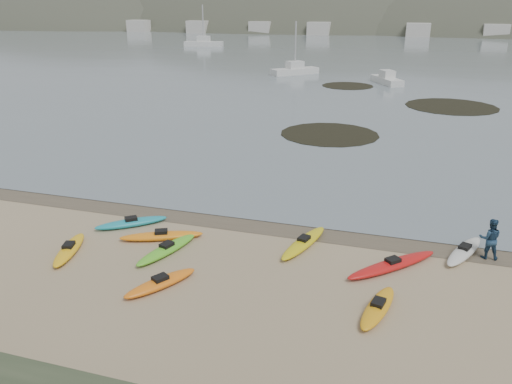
% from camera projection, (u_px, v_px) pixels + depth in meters
% --- Properties ---
extents(ground, '(600.00, 600.00, 0.00)m').
position_uv_depth(ground, '(256.00, 221.00, 24.25)').
color(ground, tan).
rests_on(ground, ground).
extents(wet_sand, '(60.00, 60.00, 0.00)m').
position_uv_depth(wet_sand, '(254.00, 223.00, 23.98)').
color(wet_sand, brown).
rests_on(wet_sand, ground).
extents(water, '(1200.00, 1200.00, 0.00)m').
position_uv_depth(water, '(404.00, 20.00, 292.44)').
color(water, slate).
rests_on(water, ground).
extents(kayaks, '(17.76, 9.16, 0.34)m').
position_uv_depth(kayaks, '(248.00, 253.00, 20.75)').
color(kayaks, orange).
rests_on(kayaks, ground).
extents(person_east, '(0.86, 0.68, 1.76)m').
position_uv_depth(person_east, '(490.00, 239.00, 20.43)').
color(person_east, navy).
rests_on(person_east, ground).
extents(kelp_mats, '(19.51, 32.35, 0.04)m').
position_uv_depth(kelp_mats, '(390.00, 108.00, 49.80)').
color(kelp_mats, black).
rests_on(kelp_mats, water).
extents(moored_boats, '(102.53, 82.24, 1.28)m').
position_uv_depth(moored_boats, '(376.00, 53.00, 98.62)').
color(moored_boats, silver).
rests_on(moored_boats, ground).
extents(far_hills, '(550.00, 135.00, 80.00)m').
position_uv_depth(far_hills, '(499.00, 74.00, 192.65)').
color(far_hills, '#384235').
rests_on(far_hills, ground).
extents(far_town, '(199.00, 5.00, 4.00)m').
position_uv_depth(far_town, '(413.00, 30.00, 151.54)').
color(far_town, beige).
rests_on(far_town, ground).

